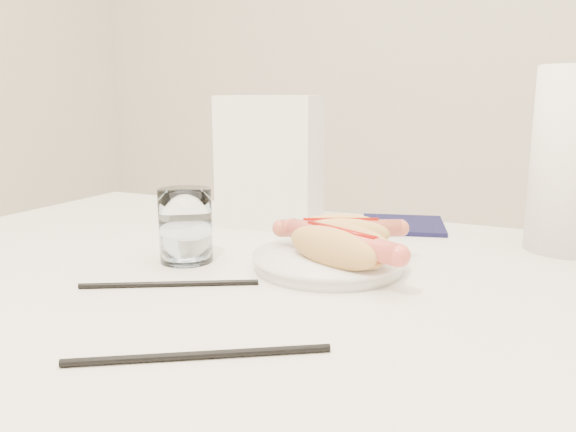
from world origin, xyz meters
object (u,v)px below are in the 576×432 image
at_px(paper_towel_roll, 574,160).
at_px(plate, 329,263).
at_px(water_glass, 186,225).
at_px(hotdog_left, 341,233).
at_px(napkin_box, 270,162).
at_px(table, 263,316).
at_px(hotdog_right, 341,246).

bearing_deg(paper_towel_roll, plate, -139.81).
bearing_deg(water_glass, plate, 14.86).
xyz_separation_m(plate, paper_towel_roll, (0.28, 0.24, 0.12)).
distance_m(hotdog_left, water_glass, 0.21).
xyz_separation_m(hotdog_left, paper_towel_roll, (0.28, 0.19, 0.09)).
relative_size(napkin_box, paper_towel_roll, 0.84).
height_order(table, hotdog_left, hotdog_left).
xyz_separation_m(plate, water_glass, (-0.19, -0.05, 0.04)).
relative_size(plate, hotdog_left, 1.22).
xyz_separation_m(plate, napkin_box, (-0.19, 0.19, 0.10)).
bearing_deg(plate, hotdog_left, 92.92).
bearing_deg(table, napkin_box, 115.24).
distance_m(hotdog_left, paper_towel_roll, 0.35).
distance_m(water_glass, paper_towel_roll, 0.56).
distance_m(water_glass, napkin_box, 0.25).
xyz_separation_m(table, hotdog_right, (0.10, 0.03, 0.10)).
bearing_deg(napkin_box, table, -70.57).
relative_size(hotdog_left, water_glass, 1.59).
bearing_deg(napkin_box, plate, -51.88).
xyz_separation_m(hotdog_right, paper_towel_roll, (0.25, 0.26, 0.09)).
bearing_deg(hotdog_right, water_glass, -149.55).
height_order(plate, water_glass, water_glass).
bearing_deg(plate, hotdog_right, -44.77).
bearing_deg(hotdog_left, hotdog_right, -95.21).
height_order(table, paper_towel_roll, paper_towel_roll).
xyz_separation_m(water_glass, paper_towel_roll, (0.47, 0.29, 0.08)).
height_order(hotdog_left, water_glass, water_glass).
distance_m(hotdog_right, napkin_box, 0.31).
distance_m(plate, hotdog_right, 0.05).
xyz_separation_m(table, plate, (0.07, 0.05, 0.07)).
bearing_deg(paper_towel_roll, table, -140.72).
height_order(hotdog_right, paper_towel_roll, paper_towel_roll).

